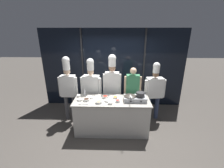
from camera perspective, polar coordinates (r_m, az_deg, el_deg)
The scene contains 23 objects.
ground_plane at distance 4.35m, azimuth -0.10°, elevation -17.12°, with size 24.00×24.00×0.00m, color #47423D.
window_wall_back at distance 5.25m, azimuth 0.43°, elevation 5.76°, with size 4.94×0.09×2.70m.
demo_counter at distance 4.10m, azimuth -0.10°, elevation -11.93°, with size 1.96×0.74×0.92m.
portable_stove at distance 3.87m, azimuth 8.76°, elevation -5.45°, with size 0.56×0.35×0.13m.
frying_pan at distance 3.81m, azimuth 6.90°, elevation -4.27°, with size 0.32×0.54×0.05m.
stock_pot at distance 3.84m, azimuth 10.77°, elevation -3.80°, with size 0.24×0.21×0.11m.
squeeze_bottle_clear at distance 4.22m, azimuth -10.39°, elevation -3.10°, with size 0.05×0.05×0.17m.
prep_bowl_onion at distance 4.03m, azimuth -8.50°, elevation -4.91°, with size 0.17×0.17×0.04m.
prep_bowl_chicken at distance 3.66m, azimuth -0.69°, elevation -7.24°, with size 0.11×0.11×0.05m.
prep_bowl_rice at distance 3.81m, azimuth -1.63°, elevation -6.25°, with size 0.16×0.16×0.04m.
prep_bowl_garlic at distance 3.94m, azimuth -12.21°, elevation -5.80°, with size 0.14×0.14×0.04m.
prep_bowl_carrots at distance 3.96m, azimuth 1.19°, elevation -5.11°, with size 0.12×0.12×0.05m.
prep_bowl_mushrooms at distance 3.72m, azimuth -5.10°, elevation -6.88°, with size 0.15×0.15×0.05m.
prep_bowl_bean_sprouts at distance 4.15m, azimuth -12.58°, elevation -4.36°, with size 0.10×0.10×0.05m.
prep_bowl_chili_flakes at distance 3.98m, azimuth -2.57°, elevation -4.88°, with size 0.15×0.15×0.06m.
prep_bowl_soy_glaze at distance 3.89m, azimuth -9.73°, elevation -5.86°, with size 0.16×0.16×0.05m.
prep_bowl_bell_pepper at distance 3.76m, azimuth 2.17°, elevation -6.44°, with size 0.11×0.11×0.05m.
serving_spoon_slotted at distance 3.72m, azimuth -10.07°, elevation -7.47°, with size 0.24×0.05×0.02m.
chef_head at distance 4.52m, azimuth -16.34°, elevation -0.42°, with size 0.56×0.23×1.95m.
chef_sous at distance 4.44m, azimuth -7.88°, elevation -0.92°, with size 0.62×0.29×1.89m.
chef_line at distance 4.38m, azimuth 0.04°, elevation 0.72°, with size 0.53×0.22×2.00m.
person_guest at distance 4.41m, azimuth 7.81°, elevation -1.88°, with size 0.49×0.22×1.64m.
chef_pastry at distance 4.58m, azimuth 15.82°, elevation -1.77°, with size 0.63×0.30×1.78m.
Camera 1 is at (0.11, -3.49, 2.60)m, focal length 24.00 mm.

